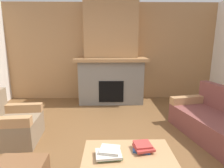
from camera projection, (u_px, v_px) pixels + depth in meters
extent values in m
plane|color=brown|center=(113.00, 156.00, 2.76)|extent=(9.00, 9.00, 0.00)
cube|color=#A87A4C|center=(111.00, 52.00, 5.38)|extent=(6.00, 0.12, 2.70)
cube|color=gray|center=(111.00, 82.00, 5.15)|extent=(1.70, 0.70, 1.15)
cube|color=black|center=(111.00, 91.00, 4.88)|extent=(0.64, 0.08, 0.56)
cube|color=#A87A4C|center=(111.00, 59.00, 4.97)|extent=(1.90, 0.82, 0.08)
cube|color=#A87A4C|center=(111.00, 30.00, 4.95)|extent=(1.40, 0.50, 1.47)
cube|color=brown|center=(219.00, 130.00, 3.14)|extent=(1.20, 1.94, 0.40)
cube|color=tan|center=(190.00, 100.00, 3.86)|extent=(0.85, 0.33, 0.15)
cube|color=#847056|center=(15.00, 130.00, 3.13)|extent=(0.82, 0.82, 0.40)
cube|color=tan|center=(5.00, 122.00, 2.77)|extent=(0.77, 0.20, 0.15)
cube|color=tan|center=(20.00, 108.00, 3.37)|extent=(0.77, 0.20, 0.15)
cube|color=tan|center=(128.00, 155.00, 2.08)|extent=(1.00, 0.60, 0.05)
cylinder|color=tan|center=(91.00, 160.00, 2.35)|extent=(0.06, 0.06, 0.38)
cylinder|color=tan|center=(160.00, 159.00, 2.37)|extent=(0.06, 0.06, 0.38)
cube|color=#3D7F4C|center=(110.00, 155.00, 2.03)|extent=(0.28, 0.23, 0.03)
cube|color=beige|center=(108.00, 154.00, 2.00)|extent=(0.29, 0.24, 0.03)
cube|color=beige|center=(110.00, 150.00, 2.03)|extent=(0.24, 0.22, 0.03)
cube|color=#335699|center=(142.00, 148.00, 2.15)|extent=(0.22, 0.21, 0.03)
cube|color=#B23833|center=(144.00, 147.00, 2.11)|extent=(0.25, 0.23, 0.03)
cube|color=#B23833|center=(143.00, 144.00, 2.13)|extent=(0.21, 0.20, 0.02)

